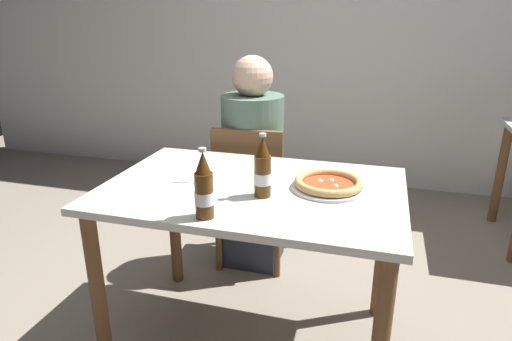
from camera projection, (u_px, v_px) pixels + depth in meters
ground_plane at (253, 337)px, 2.03m from camera, size 8.00×8.00×0.00m
back_wall_tiled at (328, 29)px, 3.59m from camera, size 7.00×0.10×2.60m
dining_table_main at (253, 212)px, 1.82m from camera, size 1.20×0.80×0.75m
chair_behind_table at (251, 189)px, 2.47m from camera, size 0.43×0.43×0.85m
diner_seated at (253, 169)px, 2.48m from camera, size 0.34×0.34×1.21m
pizza_margherita_near at (329, 184)px, 1.74m from camera, size 0.29×0.29×0.04m
beer_bottle_left at (263, 170)px, 1.65m from camera, size 0.07×0.07×0.25m
beer_bottle_center at (204, 189)px, 1.47m from camera, size 0.07×0.07×0.25m
napkin_with_cutlery at (194, 175)px, 1.89m from camera, size 0.21×0.21×0.01m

